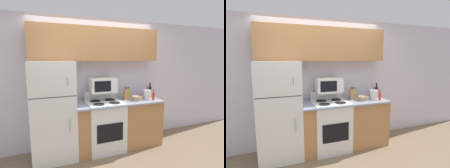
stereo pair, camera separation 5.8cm
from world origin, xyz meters
TOP-DOWN VIEW (x-y plane):
  - ground_plane at (0.00, 0.00)m, footprint 12.00×12.00m
  - wall_back at (0.00, 0.67)m, footprint 8.00×0.05m
  - lower_cabinets at (0.36, 0.30)m, footprint 1.71×0.64m
  - refrigerator at (-0.86, 0.32)m, footprint 0.73×0.66m
  - upper_cabinets at (0.00, 0.48)m, footprint 2.44×0.32m
  - stove at (0.07, 0.29)m, footprint 0.68×0.63m
  - microwave at (0.07, 0.42)m, footprint 0.49×0.33m
  - knife_block at (0.55, 0.37)m, footprint 0.09×0.09m
  - bowl at (0.75, 0.25)m, footprint 0.23×0.23m
  - bottle_cooking_spray at (0.68, 0.51)m, footprint 0.06×0.06m
  - bottle_vinegar at (1.06, 0.38)m, footprint 0.06×0.06m
  - bottle_hot_sauce at (1.06, 0.15)m, footprint 0.05×0.05m
  - bottle_wine_red at (1.16, 0.44)m, footprint 0.08×0.08m
  - kettle at (0.99, 0.26)m, footprint 0.15×0.15m

SIDE VIEW (x-z plane):
  - ground_plane at x=0.00m, z-range 0.00..0.00m
  - lower_cabinets at x=0.36m, z-range 0.00..0.94m
  - stove at x=0.07m, z-range -0.06..1.04m
  - refrigerator at x=-0.86m, z-range 0.00..1.72m
  - bowl at x=0.75m, z-range 0.94..1.02m
  - bottle_hot_sauce at x=1.06m, z-range 0.91..1.11m
  - bottle_cooking_spray at x=0.68m, z-range 0.91..1.13m
  - kettle at x=0.99m, z-range 0.92..1.14m
  - bottle_vinegar at x=1.06m, z-range 0.91..1.15m
  - knife_block at x=0.55m, z-range 0.91..1.17m
  - bottle_wine_red at x=1.16m, z-range 0.90..1.20m
  - microwave at x=0.07m, z-range 1.11..1.40m
  - wall_back at x=0.00m, z-range 0.00..2.55m
  - upper_cabinets at x=0.00m, z-range 1.72..2.34m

